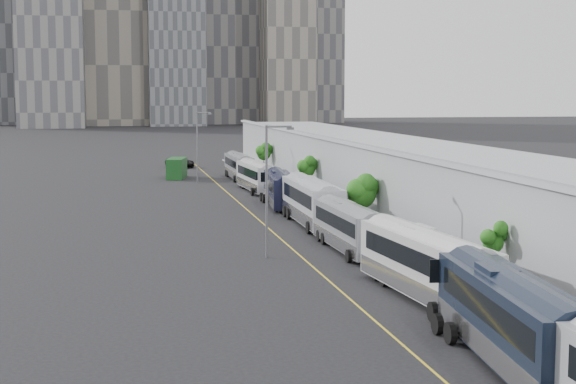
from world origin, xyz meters
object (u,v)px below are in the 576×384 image
object	(u,v)px
bus_4	(312,205)
street_lamp_near	(269,182)
bus_5	(280,192)
shipping_container	(177,168)
bus_1	(512,327)
bus_7	(239,168)
bus_3	(349,231)
suv	(180,162)
bus_2	(425,270)
street_lamp_far	(199,142)
bus_6	(257,179)

from	to	relation	value
bus_4	street_lamp_near	bearing A→B (deg)	-112.98
bus_5	street_lamp_near	bearing A→B (deg)	-97.16
street_lamp_near	shipping_container	xyz separation A→B (m)	(-2.30, 60.53, -4.02)
bus_1	bus_7	distance (m)	84.33
bus_5	shipping_container	bearing A→B (deg)	109.55
bus_5	shipping_container	size ratio (longest dim) A/B	2.04
bus_3	shipping_container	size ratio (longest dim) A/B	2.00
bus_5	suv	size ratio (longest dim) A/B	2.07
bus_5	suv	bearing A→B (deg)	102.53
bus_1	shipping_container	world-z (taller)	bus_1
bus_2	street_lamp_far	xyz separation A→B (m)	(-6.45, 67.50, 3.64)
street_lamp_near	shipping_container	world-z (taller)	street_lamp_near
street_lamp_near	bus_4	bearing A→B (deg)	66.53
bus_4	street_lamp_near	xyz separation A→B (m)	(-6.44, -14.83, 3.67)
bus_5	shipping_container	world-z (taller)	bus_5
bus_7	bus_6	bearing A→B (deg)	-90.54
bus_3	bus_4	distance (m)	13.40
shipping_container	bus_3	bearing A→B (deg)	-70.08
bus_4	street_lamp_far	xyz separation A→B (m)	(-6.38, 38.53, 3.59)
bus_2	bus_3	xyz separation A→B (m)	(-0.26, 15.57, -0.18)
bus_2	shipping_container	world-z (taller)	bus_2
bus_1	bus_3	distance (m)	28.00
bus_5	bus_6	xyz separation A→B (m)	(-0.17, 14.36, -0.01)
bus_4	bus_6	distance (m)	27.53
shipping_container	bus_7	bearing A→B (deg)	-6.85
bus_5	bus_1	bearing A→B (deg)	-85.12
bus_2	street_lamp_far	size ratio (longest dim) A/B	1.48
bus_2	bus_4	size ratio (longest dim) A/B	0.98
suv	bus_4	bearing A→B (deg)	-105.91
bus_2	suv	xyz separation A→B (m)	(-7.03, 92.72, -0.83)
bus_1	street_lamp_far	world-z (taller)	street_lamp_far
bus_4	street_lamp_near	world-z (taller)	street_lamp_near
bus_2	bus_6	world-z (taller)	bus_2
bus_1	street_lamp_near	bearing A→B (deg)	108.31
bus_6	bus_2	bearing A→B (deg)	-92.67
bus_5	bus_7	world-z (taller)	bus_5
bus_3	bus_7	world-z (taller)	bus_3
bus_6	shipping_container	distance (m)	19.95
street_lamp_near	shipping_container	size ratio (longest dim) A/B	1.54
shipping_container	bus_5	bearing A→B (deg)	-63.87
bus_2	bus_3	bearing A→B (deg)	86.21
bus_2	bus_3	distance (m)	15.57
bus_6	bus_7	bearing A→B (deg)	86.59
bus_6	shipping_container	bearing A→B (deg)	111.03
street_lamp_far	suv	distance (m)	25.62
bus_3	bus_4	xyz separation A→B (m)	(0.18, 13.40, 0.23)
bus_5	street_lamp_far	distance (m)	26.35
bus_1	bus_5	size ratio (longest dim) A/B	1.12
bus_4	shipping_container	world-z (taller)	bus_4
suv	bus_7	bearing A→B (deg)	-94.90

